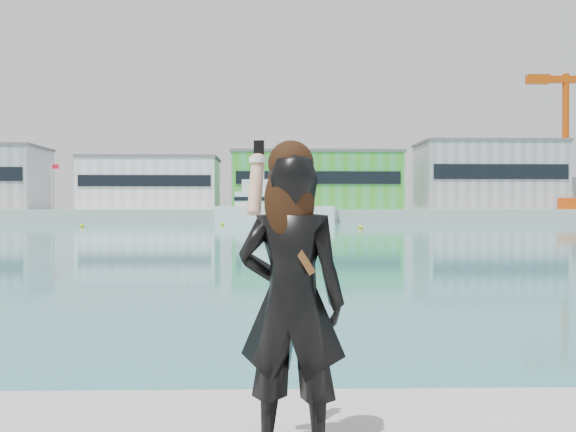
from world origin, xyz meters
name	(u,v)px	position (x,y,z in m)	size (l,w,h in m)	color
far_quay	(272,215)	(0.00, 130.00, 1.00)	(320.00, 40.00, 2.00)	#9E9E99
warehouse_white	(152,183)	(-22.00, 127.98, 6.76)	(24.48, 15.35, 9.50)	silver
warehouse_green	(315,181)	(8.00, 127.98, 7.26)	(30.60, 16.36, 10.50)	green
warehouse_grey_right	(488,176)	(40.00, 127.98, 8.26)	(25.50, 15.35, 12.50)	gray
dock_crane	(572,136)	(53.20, 122.00, 15.07)	(23.00, 4.00, 24.00)	#D74B0C
flagpole_left	(52,183)	(-37.91, 121.00, 6.54)	(1.28, 0.16, 8.00)	silver
flagpole_right	(399,183)	(22.09, 121.00, 6.54)	(1.28, 0.16, 8.00)	silver
motor_yacht	(273,206)	(0.13, 110.73, 2.49)	(19.65, 8.81, 8.86)	silver
buoy_near	(360,229)	(9.12, 72.01, 0.00)	(0.50, 0.50, 0.50)	#D8D00B
buoy_far	(82,227)	(-22.13, 79.29, 0.00)	(0.50, 0.50, 0.50)	#D8D00B
buoy_extra	(222,225)	(-6.53, 87.67, 0.00)	(0.50, 0.50, 0.50)	#D8D00B
woman	(291,293)	(-0.57, -0.38, 1.68)	(0.66, 0.50, 1.73)	black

